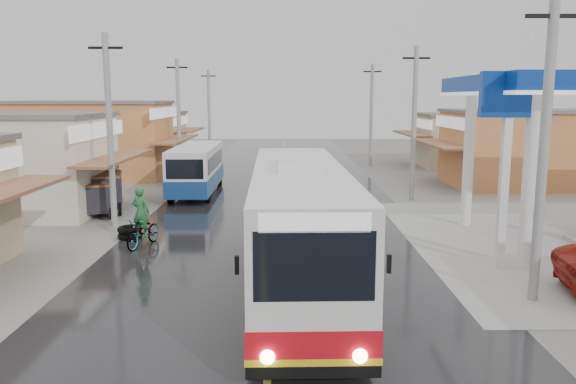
% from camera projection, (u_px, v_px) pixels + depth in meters
% --- Properties ---
extents(ground, '(120.00, 120.00, 0.00)m').
position_uv_depth(ground, '(273.00, 301.00, 15.11)').
color(ground, slate).
rests_on(ground, ground).
extents(road, '(12.00, 90.00, 0.02)m').
position_uv_depth(road, '(280.00, 200.00, 29.90)').
color(road, black).
rests_on(road, ground).
extents(centre_line, '(0.15, 90.00, 0.01)m').
position_uv_depth(centre_line, '(280.00, 200.00, 29.90)').
color(centre_line, '#D8CC4C').
rests_on(centre_line, road).
extents(shopfronts_left, '(11.00, 44.00, 5.20)m').
position_uv_depth(shopfronts_left, '(59.00, 191.00, 32.84)').
color(shopfronts_left, tan).
rests_on(shopfronts_left, ground).
extents(utility_poles_left, '(1.60, 50.00, 8.00)m').
position_uv_depth(utility_poles_left, '(153.00, 197.00, 30.88)').
color(utility_poles_left, gray).
rests_on(utility_poles_left, ground).
extents(utility_poles_right, '(1.60, 36.00, 8.00)m').
position_uv_depth(utility_poles_right, '(411.00, 200.00, 29.91)').
color(utility_poles_right, gray).
rests_on(utility_poles_right, ground).
extents(coach_bus, '(2.99, 12.14, 3.77)m').
position_uv_depth(coach_bus, '(299.00, 225.00, 15.96)').
color(coach_bus, silver).
rests_on(coach_bus, road).
extents(second_bus, '(2.31, 8.17, 2.70)m').
position_uv_depth(second_bus, '(197.00, 168.00, 31.73)').
color(second_bus, silver).
rests_on(second_bus, road).
extents(cyclist, '(1.32, 2.22, 2.26)m').
position_uv_depth(cyclist, '(143.00, 227.00, 20.44)').
color(cyclist, black).
rests_on(cyclist, ground).
extents(tricycle_near, '(1.80, 2.15, 1.58)m').
position_uv_depth(tricycle_near, '(99.00, 197.00, 25.73)').
color(tricycle_near, '#26262D').
rests_on(tricycle_near, ground).
extents(tricycle_far, '(2.15, 2.56, 1.87)m').
position_uv_depth(tricycle_far, '(105.00, 190.00, 26.61)').
color(tricycle_far, '#26262D').
rests_on(tricycle_far, ground).
extents(tyre_stack, '(0.96, 0.96, 0.49)m').
position_uv_depth(tyre_stack, '(130.00, 232.00, 21.74)').
color(tyre_stack, black).
rests_on(tyre_stack, ground).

